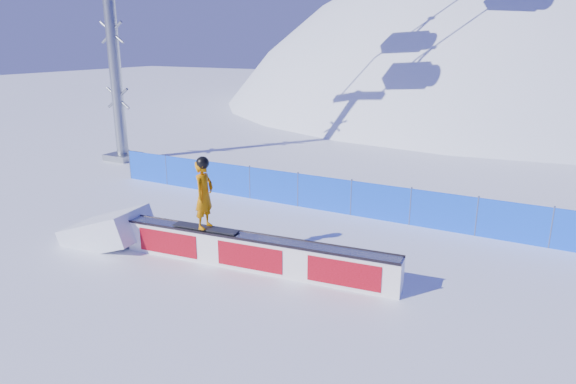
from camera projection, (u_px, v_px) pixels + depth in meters
The scene contains 6 objects.
ground at pixel (321, 272), 13.01m from camera, with size 160.00×160.00×0.00m, color white.
snow_hill at pixel (488, 276), 53.52m from camera, with size 64.00×64.00×64.00m.
safety_fence at pixel (380, 202), 16.63m from camera, with size 22.05×0.05×1.30m.
rail_box at pixel (254, 253), 13.06m from camera, with size 7.55×1.30×0.90m.
snow_ramp at pixel (109, 242), 14.93m from camera, with size 2.29×1.53×0.86m, color white, non-canonical shape.
snowboarder at pixel (204, 194), 13.18m from camera, with size 1.88×0.69×1.94m.
Camera 1 is at (4.94, -10.86, 5.65)m, focal length 32.00 mm.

